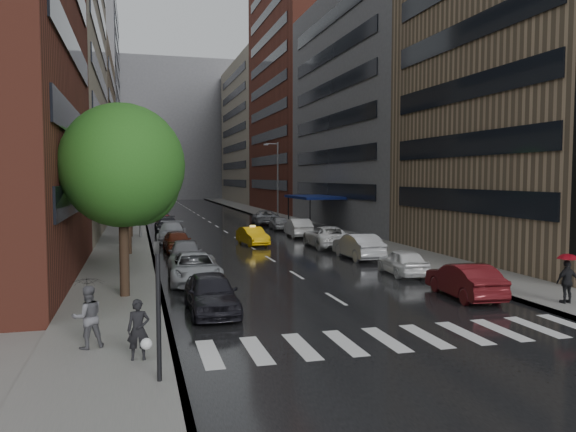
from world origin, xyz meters
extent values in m
plane|color=gray|center=(0.00, 0.00, 0.00)|extent=(220.00, 220.00, 0.00)
cube|color=black|center=(0.00, 50.00, 0.01)|extent=(14.00, 140.00, 0.01)
cube|color=gray|center=(-9.00, 50.00, 0.07)|extent=(4.00, 140.00, 0.15)
cube|color=gray|center=(9.00, 50.00, 0.07)|extent=(4.00, 140.00, 0.15)
cube|color=silver|center=(-6.10, -2.00, 0.01)|extent=(0.55, 2.80, 0.01)
cube|color=silver|center=(-4.70, -2.00, 0.01)|extent=(0.55, 2.80, 0.01)
cube|color=silver|center=(-3.30, -2.00, 0.01)|extent=(0.55, 2.80, 0.01)
cube|color=silver|center=(-1.90, -2.00, 0.01)|extent=(0.55, 2.80, 0.01)
cube|color=silver|center=(-0.50, -2.00, 0.01)|extent=(0.55, 2.80, 0.01)
cube|color=silver|center=(0.90, -2.00, 0.01)|extent=(0.55, 2.80, 0.01)
cube|color=silver|center=(2.30, -2.00, 0.01)|extent=(0.55, 2.80, 0.01)
cube|color=silver|center=(3.70, -2.00, 0.01)|extent=(0.55, 2.80, 0.01)
cube|color=silver|center=(5.10, -2.00, 0.01)|extent=(0.55, 2.80, 0.01)
cube|color=silver|center=(6.50, -2.00, 0.01)|extent=(0.55, 2.80, 0.01)
cube|color=gray|center=(-15.00, 36.00, 17.00)|extent=(8.00, 28.00, 34.00)
cube|color=#937A5B|center=(-15.00, 64.00, 11.00)|extent=(8.00, 28.00, 22.00)
cube|color=slate|center=(-15.00, 94.00, 19.00)|extent=(8.00, 32.00, 38.00)
cube|color=#937A5B|center=(15.00, 12.00, 15.00)|extent=(8.00, 20.00, 30.00)
cube|color=slate|center=(15.00, 36.00, 12.00)|extent=(8.00, 28.00, 24.00)
cube|color=maroon|center=(15.00, 64.00, 18.00)|extent=(8.00, 28.00, 36.00)
cube|color=gray|center=(15.00, 94.00, 14.00)|extent=(8.00, 32.00, 28.00)
cube|color=slate|center=(0.00, 118.00, 16.00)|extent=(40.00, 14.00, 32.00)
cylinder|color=#382619|center=(-8.60, 6.30, 2.25)|extent=(0.40, 0.40, 4.50)
sphere|color=#1E5116|center=(-8.60, 6.30, 5.63)|extent=(5.15, 5.15, 5.15)
cylinder|color=#382619|center=(-8.60, 19.74, 2.31)|extent=(0.40, 0.40, 4.62)
sphere|color=#1E5116|center=(-8.60, 19.74, 5.78)|extent=(5.28, 5.28, 5.28)
cylinder|color=#382619|center=(-8.60, 30.73, 2.25)|extent=(0.40, 0.40, 4.50)
sphere|color=#1E5116|center=(-8.60, 30.73, 5.62)|extent=(5.14, 5.14, 5.14)
imported|color=#E4A80C|center=(0.39, 23.41, 0.68)|extent=(1.95, 4.27, 1.36)
imported|color=black|center=(-5.40, 2.90, 0.77)|extent=(1.83, 4.52, 1.54)
imported|color=#9DA1A6|center=(-5.40, 9.22, 0.73)|extent=(2.53, 5.30, 1.46)
imported|color=slate|center=(-5.40, 14.28, 0.79)|extent=(2.24, 4.78, 1.58)
imported|color=#4B1B0F|center=(-5.40, 20.82, 0.74)|extent=(1.91, 4.43, 1.49)
imported|color=gray|center=(-5.40, 27.07, 0.78)|extent=(2.61, 5.56, 1.57)
imported|color=black|center=(-5.40, 33.59, 0.75)|extent=(2.23, 5.25, 1.51)
imported|color=maroon|center=(-5.40, 40.30, 0.72)|extent=(1.92, 4.28, 1.43)
imported|color=#501013|center=(5.40, 2.84, 0.75)|extent=(1.95, 4.67, 1.50)
imported|color=white|center=(5.40, 8.58, 0.70)|extent=(1.98, 4.22, 1.40)
imported|color=#A9AAAF|center=(5.40, 14.72, 0.80)|extent=(1.79, 4.89, 1.60)
imported|color=white|center=(5.40, 20.69, 0.78)|extent=(2.81, 5.72, 1.56)
imported|color=silver|center=(5.40, 28.25, 0.79)|extent=(2.00, 4.88, 1.57)
imported|color=gray|center=(5.40, 34.95, 0.67)|extent=(1.81, 4.03, 1.34)
imported|color=gray|center=(5.40, 41.09, 0.77)|extent=(3.09, 5.78, 1.55)
imported|color=black|center=(-8.08, -2.41, 0.98)|extent=(0.63, 0.43, 1.67)
sphere|color=white|center=(-7.88, -2.51, 0.60)|extent=(0.32, 0.32, 0.32)
imported|color=#55555A|center=(-9.51, -0.96, 1.07)|extent=(1.07, 0.95, 1.85)
imported|color=black|center=(-9.51, -0.96, 1.80)|extent=(0.96, 0.98, 0.88)
imported|color=black|center=(8.36, 0.26, 1.01)|extent=(1.02, 0.45, 1.72)
imported|color=#AB0D1C|center=(8.36, 0.26, 1.80)|extent=(0.82, 0.82, 0.72)
cylinder|color=black|center=(-7.60, -4.21, 1.75)|extent=(0.12, 0.12, 3.20)
imported|color=black|center=(-7.60, -4.21, 3.15)|extent=(0.18, 0.15, 0.90)
cylinder|color=gray|center=(-7.80, 30.00, 4.65)|extent=(0.18, 0.18, 9.00)
cube|color=gray|center=(-6.40, 30.00, 8.85)|extent=(0.50, 0.22, 0.16)
cylinder|color=gray|center=(7.80, 45.00, 4.65)|extent=(0.18, 0.18, 9.00)
cube|color=gray|center=(6.40, 45.00, 8.85)|extent=(0.50, 0.22, 0.16)
cube|color=navy|center=(9.00, 35.00, 3.15)|extent=(4.00, 8.00, 0.25)
cylinder|color=black|center=(7.40, 31.20, 1.65)|extent=(0.12, 0.12, 3.00)
cylinder|color=black|center=(7.40, 38.80, 1.65)|extent=(0.12, 0.12, 3.00)
camera|label=1|loc=(-8.08, -18.04, 5.16)|focal=35.00mm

